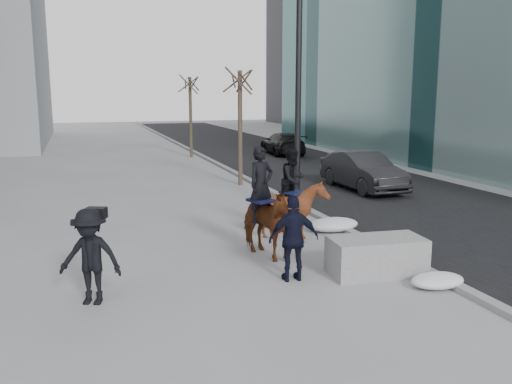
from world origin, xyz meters
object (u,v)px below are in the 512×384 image
object	(u,v)px
car_near	(363,171)
mounted_left	(263,217)
planter	(376,256)
mounted_right	(294,203)

from	to	relation	value
car_near	mounted_left	bearing A→B (deg)	-133.63
car_near	planter	bearing A→B (deg)	-118.35
car_near	mounted_left	size ratio (longest dim) A/B	1.75
car_near	mounted_right	size ratio (longest dim) A/B	1.90
planter	mounted_right	size ratio (longest dim) A/B	0.83
mounted_right	car_near	bearing A→B (deg)	47.95
car_near	mounted_left	xyz separation A→B (m)	(-6.53, -7.06, 0.22)
car_near	mounted_right	xyz separation A→B (m)	(-5.26, -5.83, 0.21)
planter	mounted_right	distance (m)	3.21
mounted_right	mounted_left	bearing A→B (deg)	-136.12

